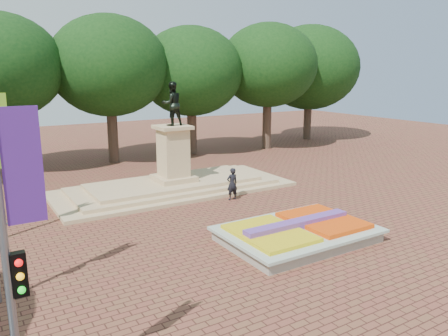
# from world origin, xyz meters

# --- Properties ---
(ground) EXTENTS (90.00, 90.00, 0.00)m
(ground) POSITION_xyz_m (0.00, 0.00, 0.00)
(ground) COLOR brown
(ground) RESTS_ON ground
(flower_bed) EXTENTS (6.30, 4.30, 0.91)m
(flower_bed) POSITION_xyz_m (1.03, -2.00, 0.38)
(flower_bed) COLOR gray
(flower_bed) RESTS_ON ground
(monument) EXTENTS (14.00, 6.00, 6.40)m
(monument) POSITION_xyz_m (0.00, 8.00, 0.88)
(monument) COLOR tan
(monument) RESTS_ON ground
(tree_row_back) EXTENTS (44.80, 8.80, 10.43)m
(tree_row_back) POSITION_xyz_m (2.33, 18.00, 6.67)
(tree_row_back) COLOR #36291D
(tree_row_back) RESTS_ON ground
(pedestrian) EXTENTS (0.67, 0.45, 1.81)m
(pedestrian) POSITION_xyz_m (1.90, 4.50, 0.90)
(pedestrian) COLOR black
(pedestrian) RESTS_ON ground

